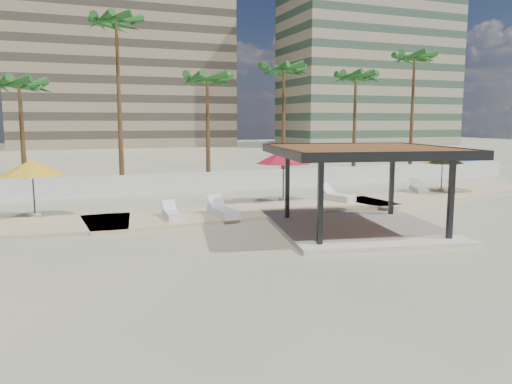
# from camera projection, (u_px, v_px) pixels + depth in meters

# --- Properties ---
(ground) EXTENTS (200.00, 200.00, 0.00)m
(ground) POSITION_uv_depth(u_px,v_px,m) (268.00, 250.00, 17.96)
(ground) COLOR tan
(ground) RESTS_ON ground
(promenade) EXTENTS (44.45, 7.97, 0.24)m
(promenade) POSITION_uv_depth(u_px,v_px,m) (247.00, 210.00, 25.74)
(promenade) COLOR #C6B284
(promenade) RESTS_ON ground
(boundary_wall) EXTENTS (56.00, 0.30, 1.20)m
(boundary_wall) POSITION_uv_depth(u_px,v_px,m) (174.00, 183.00, 32.64)
(boundary_wall) COLOR silver
(boundary_wall) RESTS_ON ground
(building_mid) EXTENTS (38.00, 16.00, 30.40)m
(building_mid) POSITION_uv_depth(u_px,v_px,m) (122.00, 67.00, 89.37)
(building_mid) COLOR #847259
(building_mid) RESTS_ON ground
(building_east) EXTENTS (32.00, 15.00, 36.40)m
(building_east) POSITION_uv_depth(u_px,v_px,m) (369.00, 53.00, 93.63)
(building_east) COLOR gray
(building_east) RESTS_ON ground
(pavilion_central) EXTENTS (8.27, 8.27, 3.56)m
(pavilion_central) POSITION_uv_depth(u_px,v_px,m) (361.00, 181.00, 20.61)
(pavilion_central) COLOR beige
(pavilion_central) RESTS_ON ground
(umbrella_b) EXTENTS (3.02, 3.02, 2.65)m
(umbrella_b) POSITION_uv_depth(u_px,v_px,m) (32.00, 168.00, 23.12)
(umbrella_b) COLOR beige
(umbrella_b) RESTS_ON promenade
(umbrella_c) EXTENTS (3.64, 3.64, 2.85)m
(umbrella_c) POSITION_uv_depth(u_px,v_px,m) (283.00, 157.00, 27.78)
(umbrella_c) COLOR beige
(umbrella_c) RESTS_ON promenade
(umbrella_d) EXTENTS (4.25, 4.25, 2.85)m
(umbrella_d) POSITION_uv_depth(u_px,v_px,m) (456.00, 153.00, 30.86)
(umbrella_d) COLOR beige
(umbrella_d) RESTS_ON promenade
(umbrella_e) EXTENTS (3.09, 3.09, 2.41)m
(umbrella_e) POSITION_uv_depth(u_px,v_px,m) (443.00, 158.00, 31.83)
(umbrella_e) COLOR beige
(umbrella_e) RESTS_ON promenade
(lounger_a) EXTENTS (0.66, 1.93, 0.73)m
(lounger_a) POSITION_uv_depth(u_px,v_px,m) (172.00, 214.00, 22.89)
(lounger_a) COLOR silver
(lounger_a) RESTS_ON promenade
(lounger_b) EXTENTS (0.99, 2.40, 0.89)m
(lounger_b) POSITION_uv_depth(u_px,v_px,m) (222.00, 212.00, 23.35)
(lounger_b) COLOR silver
(lounger_b) RESTS_ON promenade
(lounger_c) EXTENTS (1.33, 2.39, 0.86)m
(lounger_c) POSITION_uv_depth(u_px,v_px,m) (337.00, 197.00, 28.04)
(lounger_c) COLOR silver
(lounger_c) RESTS_ON promenade
(lounger_d) EXTENTS (1.32, 2.10, 0.76)m
(lounger_d) POSITION_uv_depth(u_px,v_px,m) (419.00, 189.00, 31.51)
(lounger_d) COLOR silver
(lounger_d) RESTS_ON promenade
(palm_c) EXTENTS (3.00, 3.00, 7.67)m
(palm_c) POSITION_uv_depth(u_px,v_px,m) (19.00, 88.00, 30.51)
(palm_c) COLOR brown
(palm_c) RESTS_ON ground
(palm_d) EXTENTS (3.00, 3.00, 11.91)m
(palm_d) POSITION_uv_depth(u_px,v_px,m) (116.00, 30.00, 32.84)
(palm_d) COLOR brown
(palm_d) RESTS_ON ground
(palm_e) EXTENTS (3.00, 3.00, 8.33)m
(palm_e) POSITION_uv_depth(u_px,v_px,m) (207.00, 83.00, 35.00)
(palm_e) COLOR brown
(palm_e) RESTS_ON ground
(palm_f) EXTENTS (3.00, 3.00, 9.24)m
(palm_f) POSITION_uv_depth(u_px,v_px,m) (284.00, 74.00, 37.21)
(palm_f) COLOR brown
(palm_f) RESTS_ON ground
(palm_g) EXTENTS (3.00, 3.00, 8.88)m
(palm_g) POSITION_uv_depth(u_px,v_px,m) (356.00, 81.00, 39.04)
(palm_g) COLOR brown
(palm_g) RESTS_ON ground
(palm_h) EXTENTS (3.00, 3.00, 10.68)m
(palm_h) POSITION_uv_depth(u_px,v_px,m) (414.00, 63.00, 41.50)
(palm_h) COLOR brown
(palm_h) RESTS_ON ground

